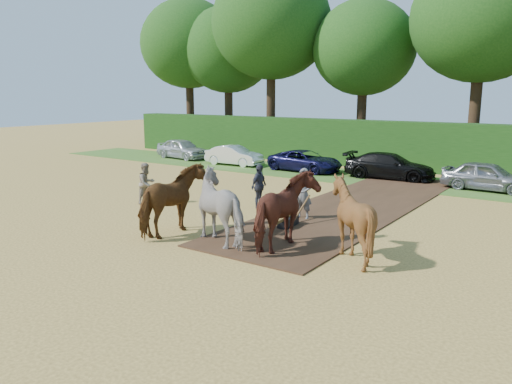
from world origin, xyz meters
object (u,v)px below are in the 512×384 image
(plough_team, at_px, (258,209))
(spectator_far, at_px, (259,186))
(spectator_near, at_px, (147,183))
(parked_cars, at_px, (464,174))

(plough_team, bearing_deg, spectator_far, 124.00)
(spectator_far, distance_m, plough_team, 5.17)
(spectator_near, distance_m, spectator_far, 4.96)
(spectator_near, bearing_deg, plough_team, -106.47)
(spectator_far, bearing_deg, parked_cars, -36.23)
(spectator_near, height_order, parked_cars, spectator_near)
(spectator_near, height_order, spectator_far, spectator_far)
(parked_cars, bearing_deg, spectator_near, -131.81)
(plough_team, height_order, parked_cars, plough_team)
(spectator_far, relative_size, plough_team, 0.24)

